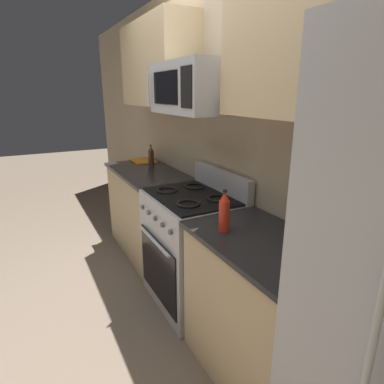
% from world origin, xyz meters
% --- Properties ---
extents(ground_plane, '(16.00, 16.00, 0.00)m').
position_xyz_m(ground_plane, '(0.00, 0.00, 0.00)').
color(ground_plane, '#6B5B4C').
extents(wall_back, '(8.00, 0.10, 2.60)m').
position_xyz_m(wall_back, '(0.00, 1.02, 1.30)').
color(wall_back, tan).
rests_on(wall_back, ground).
extents(counter_left, '(1.18, 0.59, 0.91)m').
position_xyz_m(counter_left, '(-0.98, 0.66, 0.46)').
color(counter_left, tan).
rests_on(counter_left, ground).
extents(range_oven, '(0.76, 0.63, 1.09)m').
position_xyz_m(range_oven, '(-0.00, 0.66, 0.47)').
color(range_oven, '#B2B5BA').
rests_on(range_oven, ground).
extents(counter_right, '(0.91, 0.59, 0.91)m').
position_xyz_m(counter_right, '(0.85, 0.66, 0.46)').
color(counter_right, tan).
rests_on(counter_right, ground).
extents(microwave, '(0.71, 0.44, 0.35)m').
position_xyz_m(microwave, '(-0.00, 0.68, 1.71)').
color(microwave, '#B2B5BA').
extents(upper_cabinets_left, '(1.17, 0.34, 0.76)m').
position_xyz_m(upper_cabinets_left, '(-0.99, 0.80, 1.93)').
color(upper_cabinets_left, tan).
extents(upper_cabinets_right, '(0.90, 0.34, 0.76)m').
position_xyz_m(upper_cabinets_right, '(0.85, 0.80, 1.93)').
color(upper_cabinets_right, tan).
extents(utensil_crock, '(0.15, 0.15, 0.28)m').
position_xyz_m(utensil_crock, '(1.15, 0.67, 0.98)').
color(utensil_crock, white).
rests_on(utensil_crock, counter_right).
extents(cutting_board, '(0.32, 0.26, 0.02)m').
position_xyz_m(cutting_board, '(-1.45, 0.78, 0.92)').
color(cutting_board, orange).
rests_on(cutting_board, counter_left).
extents(bottle_soy, '(0.06, 0.06, 0.23)m').
position_xyz_m(bottle_soy, '(-1.14, 0.77, 1.02)').
color(bottle_soy, '#382314').
rests_on(bottle_soy, counter_left).
extents(bottle_hot_sauce, '(0.06, 0.06, 0.25)m').
position_xyz_m(bottle_hot_sauce, '(0.64, 0.53, 1.02)').
color(bottle_hot_sauce, red).
rests_on(bottle_hot_sauce, counter_right).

